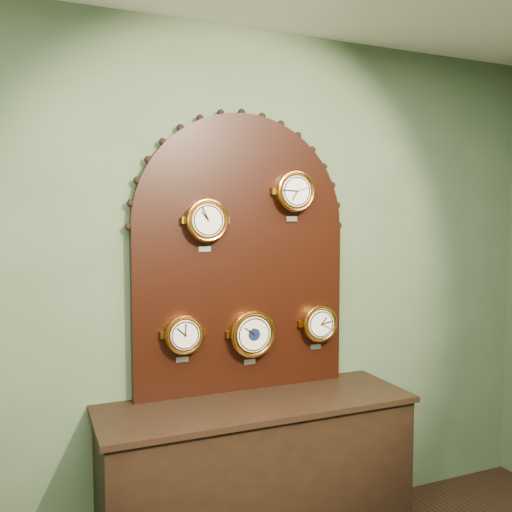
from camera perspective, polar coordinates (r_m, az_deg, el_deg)
name	(u,v)px	position (r m, az deg, el deg)	size (l,w,h in m)	color
wall_back	(239,285)	(3.02, -1.82, -3.09)	(4.00, 4.00, 0.00)	#445A3E
shop_counter	(257,481)	(3.07, 0.16, -22.55)	(1.60, 0.50, 0.80)	black
display_board	(242,245)	(2.95, -1.49, 1.15)	(1.26, 0.06, 1.53)	black
roman_clock	(206,220)	(2.81, -5.21, 3.74)	(0.23, 0.08, 0.28)	orange
arabic_clock	(294,191)	(3.01, 4.05, 6.77)	(0.23, 0.08, 0.28)	orange
hygrometer	(184,334)	(2.84, -7.59, -8.11)	(0.21, 0.08, 0.26)	orange
barometer	(252,333)	(2.97, -0.42, -8.12)	(0.26, 0.08, 0.31)	orange
tide_clock	(319,323)	(3.14, 6.58, -7.01)	(0.21, 0.08, 0.26)	orange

